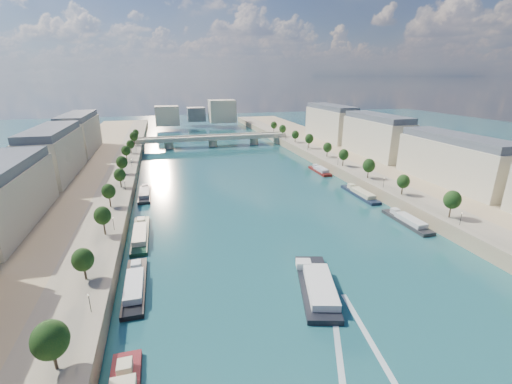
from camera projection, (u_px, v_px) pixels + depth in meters
ground at (254, 198)px, 146.85m from camera, size 700.00×700.00×0.00m
quay_left at (69, 209)px, 128.04m from camera, size 44.00×520.00×5.00m
quay_right at (399, 180)px, 164.05m from camera, size 44.00×520.00×5.00m
pave_left at (111, 199)px, 130.98m from camera, size 14.00×520.00×0.10m
pave_right at (372, 177)px, 159.48m from camera, size 14.00×520.00×0.10m
trees_left at (115, 184)px, 131.56m from camera, size 4.80×268.80×8.26m
trees_right at (358, 161)px, 166.37m from camera, size 4.80×268.80×8.26m
lamps_left at (120, 200)px, 122.09m from camera, size 0.36×200.36×4.28m
lamps_right at (358, 169)px, 162.04m from camera, size 0.36×200.36×4.28m
buildings_left at (33, 168)px, 131.28m from camera, size 16.00×226.00×23.20m
buildings_right at (409, 145)px, 173.78m from camera, size 16.00×226.00×23.20m
skyline at (201, 113)px, 343.47m from camera, size 79.00×42.00×22.00m
bridge at (213, 139)px, 254.68m from camera, size 112.00×12.00×8.15m
tour_barge at (317, 286)px, 83.81m from camera, size 14.92×28.05×3.73m
wake at (352, 336)px, 68.94m from camera, size 14.73×25.86×0.04m
moored_barges_left at (135, 287)px, 83.39m from camera, size 5.00×166.55×3.60m
moored_barges_right at (399, 217)px, 125.46m from camera, size 5.00×166.83×3.60m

